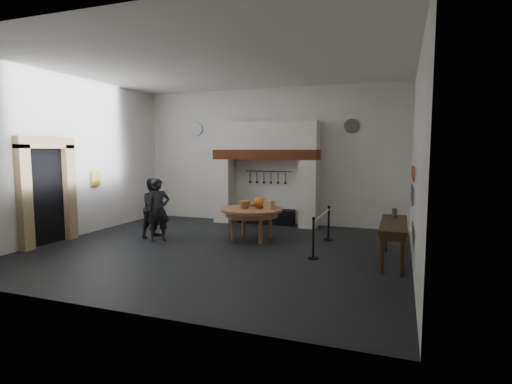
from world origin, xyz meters
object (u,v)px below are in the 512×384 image
(iron_range, at_px, (266,216))
(visitor_far, at_px, (154,208))
(barrier_post_near, at_px, (313,239))
(barrier_post_far, at_px, (329,224))
(work_table, at_px, (252,210))
(side_table, at_px, (394,224))
(visitor_near, at_px, (158,210))

(iron_range, height_order, visitor_far, visitor_far)
(barrier_post_near, bearing_deg, barrier_post_far, 90.00)
(work_table, bearing_deg, side_table, -15.71)
(visitor_near, relative_size, side_table, 0.77)
(iron_range, height_order, visitor_near, visitor_near)
(side_table, height_order, barrier_post_near, same)
(iron_range, bearing_deg, visitor_far, -127.32)
(iron_range, height_order, barrier_post_far, barrier_post_far)
(work_table, height_order, barrier_post_far, barrier_post_far)
(visitor_near, height_order, barrier_post_near, visitor_near)
(barrier_post_near, xyz_separation_m, barrier_post_far, (0.00, 2.00, 0.00))
(visitor_near, bearing_deg, side_table, -50.51)
(side_table, xyz_separation_m, barrier_post_far, (-1.71, 1.74, -0.42))
(visitor_near, bearing_deg, barrier_post_far, -28.56)
(iron_range, xyz_separation_m, barrier_post_far, (2.39, -1.74, 0.20))
(barrier_post_far, bearing_deg, work_table, -160.55)
(work_table, distance_m, visitor_near, 2.52)
(side_table, bearing_deg, barrier_post_far, 134.50)
(visitor_near, height_order, side_table, visitor_near)
(work_table, xyz_separation_m, visitor_far, (-2.71, -0.59, -0.00))
(visitor_near, distance_m, barrier_post_near, 4.33)
(barrier_post_far, bearing_deg, visitor_near, -158.48)
(iron_range, bearing_deg, work_table, -80.64)
(visitor_far, relative_size, barrier_post_far, 1.86)
(work_table, height_order, side_table, side_table)
(iron_range, bearing_deg, barrier_post_far, -36.03)
(work_table, distance_m, side_table, 3.84)
(work_table, bearing_deg, barrier_post_far, 19.45)
(side_table, relative_size, barrier_post_far, 2.44)
(visitor_near, xyz_separation_m, side_table, (6.01, -0.05, 0.02))
(iron_range, xyz_separation_m, visitor_near, (-1.91, -3.43, 0.60))
(visitor_far, xyz_separation_m, side_table, (6.41, -0.45, 0.03))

